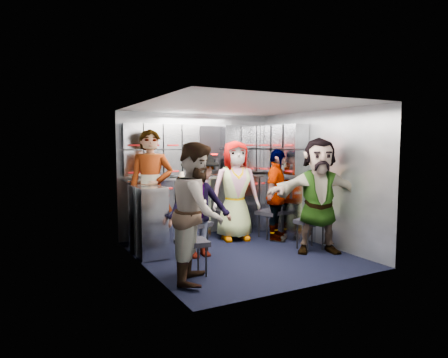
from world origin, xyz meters
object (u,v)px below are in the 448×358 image
jump_seat_center (230,214)px  attendant_arc_b (200,204)px  attendant_standing (151,190)px  attendant_arc_c (235,190)px  jump_seat_near_left (192,244)px  jump_seat_near_right (310,223)px  attendant_arc_a (198,212)px  jump_seat_mid_left (195,226)px  attendant_arc_e (319,195)px  jump_seat_mid_right (270,214)px  attendant_arc_d (277,195)px

jump_seat_center → attendant_arc_b: size_ratio=0.30×
attendant_standing → attendant_arc_c: (1.42, -0.03, -0.08)m
jump_seat_near_left → jump_seat_center: (1.37, 1.54, 0.02)m
jump_seat_near_right → attendant_arc_b: attendant_arc_b is taller
jump_seat_center → attendant_arc_a: size_ratio=0.28×
jump_seat_near_left → jump_seat_mid_left: bearing=64.1°
jump_seat_near_left → attendant_arc_e: (2.04, 0.10, 0.46)m
jump_seat_near_left → attendant_arc_b: attendant_arc_b is taller
attendant_arc_a → attendant_arc_e: 2.06m
attendant_arc_a → jump_seat_near_left: bearing=31.9°
jump_seat_near_left → jump_seat_mid_left: size_ratio=0.88×
attendant_standing → attendant_arc_b: (0.48, -0.69, -0.15)m
attendant_arc_b → jump_seat_mid_right: bearing=16.1°
jump_seat_near_left → attendant_arc_b: size_ratio=0.29×
attendant_arc_a → attendant_arc_c: (1.37, 1.54, 0.01)m
jump_seat_near_left → attendant_standing: 1.48m
attendant_arc_b → jump_seat_mid_left: bearing=88.4°
jump_seat_center → attendant_arc_e: attendant_arc_e is taller
attendant_arc_a → attendant_standing: bearing=33.9°
jump_seat_near_right → jump_seat_near_left: bearing=-172.3°
jump_seat_near_right → attendant_arc_d: (-0.10, 0.72, 0.34)m
jump_seat_near_right → attendant_arc_c: 1.34m
jump_seat_center → attendant_arc_e: 1.65m
jump_seat_near_left → attendant_arc_d: bearing=27.2°
jump_seat_mid_right → jump_seat_near_right: (0.10, -0.90, -0.00)m
jump_seat_mid_left → attendant_arc_c: 1.14m
attendant_standing → attendant_arc_c: attendant_standing is taller
jump_seat_mid_right → attendant_arc_b: size_ratio=0.33×
attendant_standing → attendant_arc_a: 1.57m
jump_seat_near_left → attendant_arc_e: bearing=2.7°
jump_seat_near_left → attendant_arc_a: 0.46m
jump_seat_center → attendant_arc_b: 1.31m
jump_seat_mid_left → jump_seat_mid_right: jump_seat_mid_left is taller
jump_seat_mid_left → jump_seat_near_right: jump_seat_mid_left is taller
attendant_arc_a → attendant_arc_b: attendant_arc_a is taller
jump_seat_near_left → attendant_arc_c: size_ratio=0.26×
jump_seat_near_left → jump_seat_near_right: 2.06m
attendant_arc_a → jump_seat_mid_left: bearing=10.0°
jump_seat_center → jump_seat_near_right: (0.68, -1.26, 0.00)m
jump_seat_mid_right → jump_seat_near_right: bearing=-83.7°
jump_seat_near_left → jump_seat_mid_right: 2.27m
jump_seat_center → attendant_arc_e: (0.68, -1.44, 0.44)m
jump_seat_near_left → jump_seat_center: jump_seat_center is taller
attendant_arc_c → attendant_arc_e: bearing=-48.2°
attendant_standing → attendant_arc_a: (0.06, -1.56, -0.10)m
attendant_arc_c → attendant_arc_b: bearing=-131.4°
attendant_arc_b → attendant_arc_e: size_ratio=0.89×
jump_seat_center → jump_seat_mid_right: jump_seat_mid_right is taller
jump_seat_near_left → jump_seat_center: bearing=48.3°
jump_seat_center → attendant_arc_e: bearing=-64.9°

